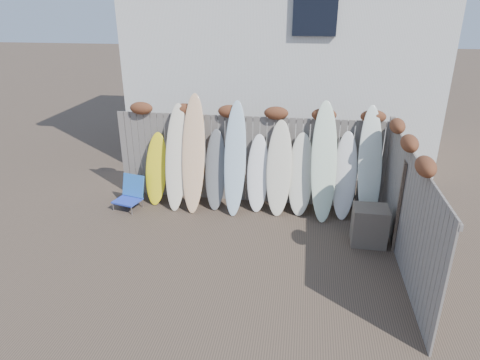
# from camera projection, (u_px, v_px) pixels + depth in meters

# --- Properties ---
(ground) EXTENTS (80.00, 80.00, 0.00)m
(ground) POSITION_uv_depth(u_px,v_px,m) (230.00, 255.00, 7.81)
(ground) COLOR #493A2D
(back_fence) EXTENTS (6.05, 0.28, 2.24)m
(back_fence) POSITION_uv_depth(u_px,v_px,m) (251.00, 152.00, 9.53)
(back_fence) COLOR slate
(back_fence) RESTS_ON ground
(right_fence) EXTENTS (0.28, 4.40, 2.24)m
(right_fence) POSITION_uv_depth(u_px,v_px,m) (407.00, 204.00, 7.18)
(right_fence) COLOR slate
(right_fence) RESTS_ON ground
(house) EXTENTS (8.50, 5.50, 6.33)m
(house) POSITION_uv_depth(u_px,v_px,m) (285.00, 42.00, 12.43)
(house) COLOR silver
(house) RESTS_ON ground
(beach_chair) EXTENTS (0.66, 0.69, 0.72)m
(beach_chair) POSITION_uv_depth(u_px,v_px,m) (130.00, 193.00, 9.55)
(beach_chair) COLOR #253EBB
(beach_chair) RESTS_ON ground
(wooden_crate) EXTENTS (0.65, 0.55, 0.75)m
(wooden_crate) POSITION_uv_depth(u_px,v_px,m) (369.00, 225.00, 8.08)
(wooden_crate) COLOR brown
(wooden_crate) RESTS_ON ground
(lattice_panel) EXTENTS (0.26, 1.15, 1.74)m
(lattice_panel) POSITION_uv_depth(u_px,v_px,m) (399.00, 197.00, 8.09)
(lattice_panel) COLOR #423728
(lattice_panel) RESTS_ON ground
(surfboard_0) EXTENTS (0.54, 0.61, 1.60)m
(surfboard_0) POSITION_uv_depth(u_px,v_px,m) (156.00, 169.00, 9.64)
(surfboard_0) COLOR yellow
(surfboard_0) RESTS_ON ground
(surfboard_1) EXTENTS (0.49, 0.80, 2.27)m
(surfboard_1) POSITION_uv_depth(u_px,v_px,m) (176.00, 158.00, 9.34)
(surfboard_1) COLOR #EFE1C3
(surfboard_1) RESTS_ON ground
(surfboard_2) EXTENTS (0.54, 0.89, 2.49)m
(surfboard_2) POSITION_uv_depth(u_px,v_px,m) (193.00, 154.00, 9.23)
(surfboard_2) COLOR #FAA686
(surfboard_2) RESTS_ON ground
(surfboard_3) EXTENTS (0.49, 0.65, 1.73)m
(surfboard_3) POSITION_uv_depth(u_px,v_px,m) (215.00, 170.00, 9.40)
(surfboard_3) COLOR slate
(surfboard_3) RESTS_ON ground
(surfboard_4) EXTENTS (0.48, 0.84, 2.38)m
(surfboard_4) POSITION_uv_depth(u_px,v_px,m) (235.00, 159.00, 9.11)
(surfboard_4) COLOR #ACC8D9
(surfboard_4) RESTS_ON ground
(surfboard_5) EXTENTS (0.48, 0.60, 1.65)m
(surfboard_5) POSITION_uv_depth(u_px,v_px,m) (258.00, 173.00, 9.32)
(surfboard_5) COLOR white
(surfboard_5) RESTS_ON ground
(surfboard_6) EXTENTS (0.54, 0.71, 1.99)m
(surfboard_6) POSITION_uv_depth(u_px,v_px,m) (279.00, 168.00, 9.13)
(surfboard_6) COLOR beige
(surfboard_6) RESTS_ON ground
(surfboard_7) EXTENTS (0.54, 0.62, 1.73)m
(surfboard_7) POSITION_uv_depth(u_px,v_px,m) (301.00, 174.00, 9.15)
(surfboard_7) COLOR silver
(surfboard_7) RESTS_ON ground
(surfboard_8) EXTENTS (0.60, 0.89, 2.43)m
(surfboard_8) POSITION_uv_depth(u_px,v_px,m) (324.00, 162.00, 8.85)
(surfboard_8) COLOR silver
(surfboard_8) RESTS_ON ground
(surfboard_9) EXTENTS (0.52, 0.67, 1.81)m
(surfboard_9) POSITION_uv_depth(u_px,v_px,m) (345.00, 176.00, 8.98)
(surfboard_9) COLOR white
(surfboard_9) RESTS_ON ground
(surfboard_10) EXTENTS (0.56, 0.87, 2.37)m
(surfboard_10) POSITION_uv_depth(u_px,v_px,m) (370.00, 166.00, 8.75)
(surfboard_10) COLOR silver
(surfboard_10) RESTS_ON ground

